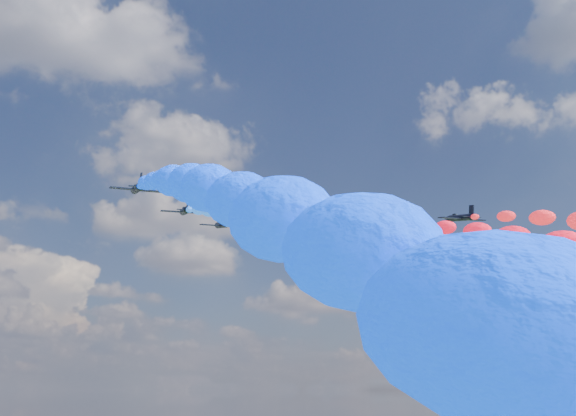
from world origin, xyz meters
name	(u,v)px	position (x,y,z in m)	size (l,w,h in m)	color
jet_0	(137,189)	(-29.12, -7.57, 88.86)	(8.65, 11.60, 2.56)	black
trail_0	(221,235)	(-29.12, -71.54, 67.82)	(5.87, 124.17, 46.05)	#0637FA
jet_1	(185,211)	(-19.39, 4.45, 88.86)	(8.65, 11.60, 2.56)	black
trail_1	(299,270)	(-19.39, -59.52, 67.82)	(5.87, 124.17, 46.05)	blue
jet_2	(222,225)	(-10.65, 13.00, 88.86)	(8.65, 11.60, 2.56)	black
trail_2	(353,287)	(-10.65, -50.97, 67.82)	(5.87, 124.17, 46.05)	#306DFC
jet_3	(278,225)	(-0.10, 9.81, 88.86)	(8.65, 11.60, 2.56)	black
trail_3	(459,288)	(-0.10, -54.16, 67.82)	(5.87, 124.17, 46.05)	white
jet_4	(263,240)	(0.99, 24.29, 88.86)	(8.65, 11.60, 2.56)	black
trail_4	(404,304)	(0.99, -39.68, 67.82)	(5.87, 124.17, 46.05)	white
jet_5	(309,234)	(8.39, 15.68, 88.86)	(8.65, 11.60, 2.56)	black
trail_5	(497,298)	(8.39, -48.29, 67.82)	(5.87, 124.17, 46.05)	red
jet_6	(383,226)	(19.87, 4.43, 88.86)	(8.65, 11.60, 2.56)	black
jet_7	(460,218)	(30.62, -6.29, 88.86)	(8.65, 11.60, 2.56)	black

